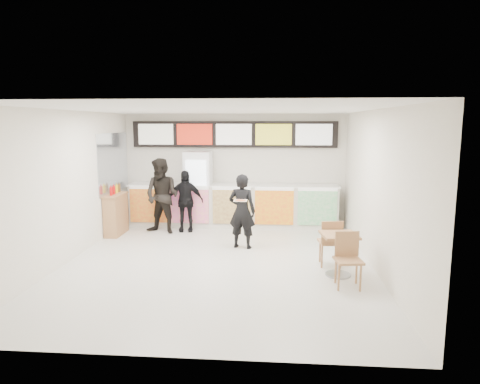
# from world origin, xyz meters

# --- Properties ---
(floor) EXTENTS (7.00, 7.00, 0.00)m
(floor) POSITION_xyz_m (0.00, 0.00, 0.00)
(floor) COLOR beige
(floor) RESTS_ON ground
(ceiling) EXTENTS (7.00, 7.00, 0.00)m
(ceiling) POSITION_xyz_m (0.00, 0.00, 3.00)
(ceiling) COLOR white
(ceiling) RESTS_ON wall_back
(wall_back) EXTENTS (6.00, 0.00, 6.00)m
(wall_back) POSITION_xyz_m (0.00, 3.50, 1.50)
(wall_back) COLOR silver
(wall_back) RESTS_ON floor
(wall_left) EXTENTS (0.00, 7.00, 7.00)m
(wall_left) POSITION_xyz_m (-3.00, 0.00, 1.50)
(wall_left) COLOR silver
(wall_left) RESTS_ON floor
(wall_right) EXTENTS (0.00, 7.00, 7.00)m
(wall_right) POSITION_xyz_m (3.00, 0.00, 1.50)
(wall_right) COLOR silver
(wall_right) RESTS_ON floor
(service_counter) EXTENTS (5.56, 0.77, 1.14)m
(service_counter) POSITION_xyz_m (0.00, 3.09, 0.57)
(service_counter) COLOR silver
(service_counter) RESTS_ON floor
(menu_board) EXTENTS (5.50, 0.14, 0.70)m
(menu_board) POSITION_xyz_m (0.00, 3.41, 2.45)
(menu_board) COLOR black
(menu_board) RESTS_ON wall_back
(drinks_fridge) EXTENTS (0.70, 0.67, 2.00)m
(drinks_fridge) POSITION_xyz_m (-0.93, 3.11, 1.00)
(drinks_fridge) COLOR white
(drinks_fridge) RESTS_ON floor
(mirror_panel) EXTENTS (0.01, 2.00, 1.50)m
(mirror_panel) POSITION_xyz_m (-2.99, 2.45, 1.75)
(mirror_panel) COLOR #B2B7BF
(mirror_panel) RESTS_ON wall_left
(customer_main) EXTENTS (0.67, 0.52, 1.66)m
(customer_main) POSITION_xyz_m (0.39, 1.10, 0.83)
(customer_main) COLOR black
(customer_main) RESTS_ON floor
(customer_left) EXTENTS (1.07, 0.93, 1.89)m
(customer_left) POSITION_xyz_m (-1.70, 2.24, 0.94)
(customer_left) COLOR black
(customer_left) RESTS_ON floor
(customer_mid) EXTENTS (0.96, 0.48, 1.57)m
(customer_mid) POSITION_xyz_m (-1.17, 2.48, 0.79)
(customer_mid) COLOR black
(customer_mid) RESTS_ON floor
(pizza_slice) EXTENTS (0.36, 0.36, 0.02)m
(pizza_slice) POSITION_xyz_m (0.39, 0.65, 1.16)
(pizza_slice) COLOR beige
(pizza_slice) RESTS_ON customer_main
(cafe_table) EXTENTS (0.70, 1.62, 0.92)m
(cafe_table) POSITION_xyz_m (2.27, -0.53, 0.54)
(cafe_table) COLOR tan
(cafe_table) RESTS_ON floor
(condiment_ledge) EXTENTS (0.37, 0.91, 1.22)m
(condiment_ledge) POSITION_xyz_m (-2.82, 2.01, 0.52)
(condiment_ledge) COLOR tan
(condiment_ledge) RESTS_ON floor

